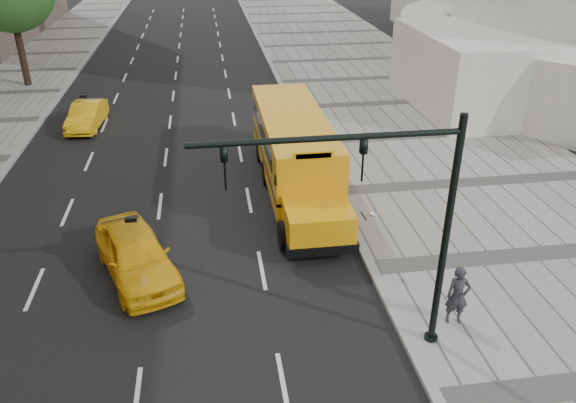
{
  "coord_description": "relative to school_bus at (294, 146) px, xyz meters",
  "views": [
    {
      "loc": [
        1.15,
        -20.01,
        10.26
      ],
      "look_at": [
        3.5,
        -4.0,
        1.9
      ],
      "focal_mm": 35.0,
      "sensor_mm": 36.0,
      "label": 1
    }
  ],
  "objects": [
    {
      "name": "ground",
      "position": [
        -4.5,
        -1.13,
        -1.76
      ],
      "size": [
        140.0,
        140.0,
        0.0
      ],
      "primitive_type": "plane",
      "color": "black",
      "rests_on": "ground"
    },
    {
      "name": "sidewalk_museum",
      "position": [
        7.5,
        -1.13,
        -1.69
      ],
      "size": [
        12.0,
        140.0,
        0.15
      ],
      "primitive_type": "cube",
      "color": "gray",
      "rests_on": "ground"
    },
    {
      "name": "curb_museum",
      "position": [
        1.5,
        -1.13,
        -1.69
      ],
      "size": [
        0.3,
        140.0,
        0.15
      ],
      "primitive_type": "cube",
      "color": "gray",
      "rests_on": "ground"
    },
    {
      "name": "school_bus",
      "position": [
        0.0,
        0.0,
        0.0
      ],
      "size": [
        2.96,
        11.56,
        3.19
      ],
      "color": "orange",
      "rests_on": "ground"
    },
    {
      "name": "taxi_near",
      "position": [
        -5.89,
        -5.87,
        -0.98
      ],
      "size": [
        3.35,
        4.99,
        1.58
      ],
      "primitive_type": "imported",
      "rotation": [
        0.0,
        0.0,
        0.35
      ],
      "color": "#EEAD0E",
      "rests_on": "ground"
    },
    {
      "name": "taxi_far",
      "position": [
        -9.79,
        8.63,
        -1.1
      ],
      "size": [
        1.72,
        4.14,
        1.33
      ],
      "primitive_type": "imported",
      "rotation": [
        0.0,
        0.0,
        -0.08
      ],
      "color": "#EEAD0E",
      "rests_on": "ground"
    },
    {
      "name": "pedestrian",
      "position": [
        2.99,
        -9.62,
        -0.75
      ],
      "size": [
        0.69,
        0.51,
        1.74
      ],
      "primitive_type": "imported",
      "rotation": [
        0.0,
        0.0,
        -0.15
      ],
      "color": "#292930",
      "rests_on": "sidewalk_museum"
    },
    {
      "name": "traffic_signal",
      "position": [
        0.69,
        -10.21,
        2.33
      ],
      "size": [
        6.18,
        0.36,
        6.4
      ],
      "color": "black",
      "rests_on": "ground"
    }
  ]
}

